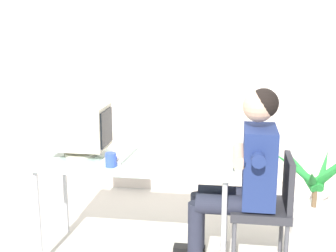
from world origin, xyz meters
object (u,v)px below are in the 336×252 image
at_px(crt_monitor, 80,127).
at_px(office_chair, 269,203).
at_px(keyboard, 120,154).
at_px(desk_mug, 111,160).
at_px(person_seated, 244,170).
at_px(desk, 136,166).
at_px(potted_plant, 314,203).

xyz_separation_m(crt_monitor, office_chair, (1.38, -0.08, -0.48)).
distance_m(keyboard, office_chair, 1.12).
bearing_deg(desk_mug, keyboard, 89.27).
bearing_deg(person_seated, desk_mug, -169.68).
relative_size(crt_monitor, office_chair, 0.49).
distance_m(desk, keyboard, 0.14).
relative_size(desk, keyboard, 3.29).
relative_size(office_chair, potted_plant, 1.04).
bearing_deg(potted_plant, crt_monitor, -166.21).
bearing_deg(crt_monitor, desk_mug, -39.40).
xyz_separation_m(office_chair, person_seated, (-0.18, 0.00, 0.24)).
bearing_deg(potted_plant, office_chair, -127.81).
bearing_deg(keyboard, person_seated, -4.95).
bearing_deg(office_chair, potted_plant, 52.19).
xyz_separation_m(desk, keyboard, (-0.12, 0.03, 0.07)).
xyz_separation_m(office_chair, potted_plant, (0.40, 0.51, -0.19)).
bearing_deg(desk, potted_plant, 18.98).
bearing_deg(office_chair, desk_mug, -171.36).
relative_size(person_seated, potted_plant, 1.64).
relative_size(desk, crt_monitor, 3.53).
bearing_deg(office_chair, crt_monitor, 176.80).
height_order(keyboard, potted_plant, potted_plant).
bearing_deg(desk_mug, person_seated, 10.32).
distance_m(office_chair, potted_plant, 0.68).
distance_m(crt_monitor, keyboard, 0.36).
height_order(keyboard, office_chair, office_chair).
bearing_deg(crt_monitor, keyboard, 0.18).
height_order(crt_monitor, potted_plant, crt_monitor).
height_order(person_seated, desk_mug, person_seated).
distance_m(potted_plant, desk_mug, 1.71).
bearing_deg(desk_mug, crt_monitor, 140.60).
bearing_deg(desk_mug, office_chair, 8.64).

